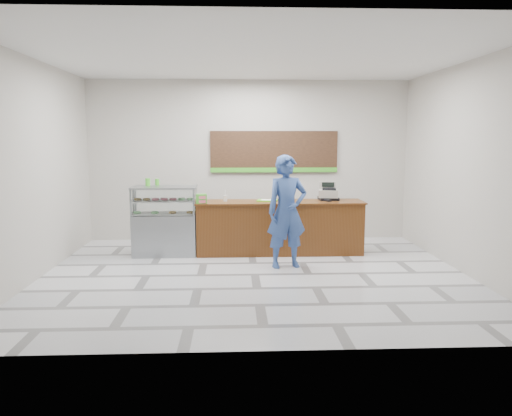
{
  "coord_description": "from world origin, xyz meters",
  "views": [
    {
      "loc": [
        -0.35,
        -8.03,
        2.25
      ],
      "look_at": [
        0.06,
        0.9,
        0.99
      ],
      "focal_mm": 35.0,
      "sensor_mm": 36.0,
      "label": 1
    }
  ],
  "objects_px": {
    "cash_register": "(328,193)",
    "customer": "(287,212)",
    "serving_tray": "(267,200)",
    "display_case": "(165,220)",
    "sales_counter": "(280,227)"
  },
  "relations": [
    {
      "from": "display_case",
      "to": "cash_register",
      "type": "bearing_deg",
      "value": 2.92
    },
    {
      "from": "serving_tray",
      "to": "customer",
      "type": "xyz_separation_m",
      "value": [
        0.27,
        -1.12,
        -0.06
      ]
    },
    {
      "from": "sales_counter",
      "to": "display_case",
      "type": "bearing_deg",
      "value": -180.0
    },
    {
      "from": "cash_register",
      "to": "serving_tray",
      "type": "xyz_separation_m",
      "value": [
        -1.22,
        -0.1,
        -0.12
      ]
    },
    {
      "from": "serving_tray",
      "to": "customer",
      "type": "distance_m",
      "value": 1.15
    },
    {
      "from": "sales_counter",
      "to": "customer",
      "type": "distance_m",
      "value": 1.15
    },
    {
      "from": "cash_register",
      "to": "customer",
      "type": "bearing_deg",
      "value": -116.3
    },
    {
      "from": "display_case",
      "to": "serving_tray",
      "type": "height_order",
      "value": "display_case"
    },
    {
      "from": "display_case",
      "to": "cash_register",
      "type": "relative_size",
      "value": 2.88
    },
    {
      "from": "cash_register",
      "to": "customer",
      "type": "distance_m",
      "value": 1.56
    },
    {
      "from": "sales_counter",
      "to": "serving_tray",
      "type": "height_order",
      "value": "serving_tray"
    },
    {
      "from": "cash_register",
      "to": "display_case",
      "type": "bearing_deg",
      "value": -165.32
    },
    {
      "from": "cash_register",
      "to": "customer",
      "type": "relative_size",
      "value": 0.24
    },
    {
      "from": "sales_counter",
      "to": "cash_register",
      "type": "xyz_separation_m",
      "value": [
        0.98,
        0.16,
        0.65
      ]
    },
    {
      "from": "serving_tray",
      "to": "customer",
      "type": "height_order",
      "value": "customer"
    }
  ]
}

